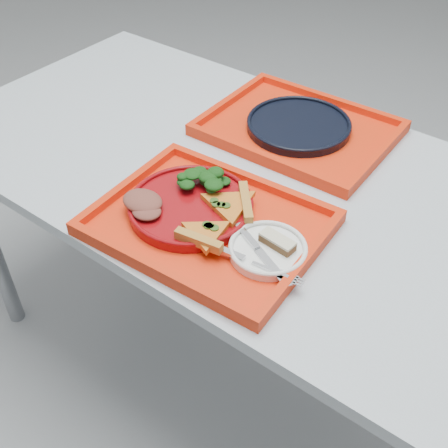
{
  "coord_description": "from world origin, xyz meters",
  "views": [
    {
      "loc": [
        0.59,
        -0.87,
        1.52
      ],
      "look_at": [
        0.09,
        -0.21,
        0.78
      ],
      "focal_mm": 45.0,
      "sensor_mm": 36.0,
      "label": 1
    }
  ],
  "objects_px": {
    "tray_far": "(298,131)",
    "dinner_plate": "(191,207)",
    "navy_plate": "(299,126)",
    "tray_main": "(209,226)",
    "dessert_bar": "(277,242)"
  },
  "relations": [
    {
      "from": "tray_main",
      "to": "navy_plate",
      "type": "height_order",
      "value": "navy_plate"
    },
    {
      "from": "tray_main",
      "to": "dessert_bar",
      "type": "distance_m",
      "value": 0.16
    },
    {
      "from": "tray_main",
      "to": "tray_far",
      "type": "xyz_separation_m",
      "value": [
        -0.04,
        0.42,
        0.0
      ]
    },
    {
      "from": "tray_far",
      "to": "dessert_bar",
      "type": "xyz_separation_m",
      "value": [
        0.2,
        -0.4,
        0.03
      ]
    },
    {
      "from": "tray_main",
      "to": "dinner_plate",
      "type": "height_order",
      "value": "dinner_plate"
    },
    {
      "from": "tray_main",
      "to": "dinner_plate",
      "type": "distance_m",
      "value": 0.06
    },
    {
      "from": "tray_far",
      "to": "navy_plate",
      "type": "height_order",
      "value": "navy_plate"
    },
    {
      "from": "tray_far",
      "to": "dinner_plate",
      "type": "bearing_deg",
      "value": -92.83
    },
    {
      "from": "dinner_plate",
      "to": "navy_plate",
      "type": "relative_size",
      "value": 1.0
    },
    {
      "from": "tray_main",
      "to": "dinner_plate",
      "type": "xyz_separation_m",
      "value": [
        -0.06,
        0.01,
        0.02
      ]
    },
    {
      "from": "tray_main",
      "to": "tray_far",
      "type": "distance_m",
      "value": 0.42
    },
    {
      "from": "tray_far",
      "to": "tray_main",
      "type": "bearing_deg",
      "value": -85.31
    },
    {
      "from": "tray_far",
      "to": "dinner_plate",
      "type": "xyz_separation_m",
      "value": [
        -0.01,
        -0.41,
        0.02
      ]
    },
    {
      "from": "tray_main",
      "to": "dessert_bar",
      "type": "bearing_deg",
      "value": 3.04
    },
    {
      "from": "dinner_plate",
      "to": "navy_plate",
      "type": "bearing_deg",
      "value": 88.36
    }
  ]
}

